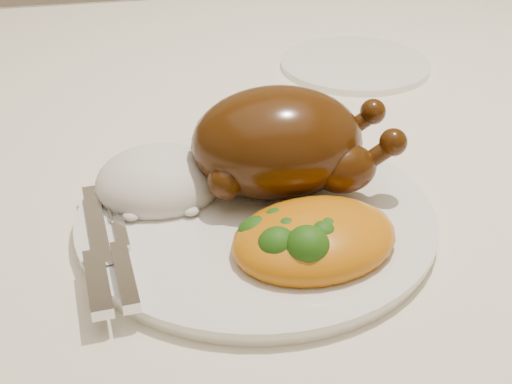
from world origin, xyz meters
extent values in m
cube|color=brown|center=(0.00, 0.00, 0.74)|extent=(1.60, 0.90, 0.04)
cube|color=white|center=(0.00, 0.00, 0.76)|extent=(1.72, 1.02, 0.01)
cube|color=white|center=(0.00, 0.51, 0.68)|extent=(1.72, 0.01, 0.18)
cylinder|color=white|center=(0.02, -0.19, 0.77)|extent=(0.40, 0.40, 0.01)
cylinder|color=white|center=(0.23, 0.14, 0.77)|extent=(0.21, 0.21, 0.01)
ellipsoid|color=#432207|center=(0.05, -0.16, 0.83)|extent=(0.16, 0.13, 0.10)
ellipsoid|color=#432207|center=(0.04, -0.16, 0.85)|extent=(0.08, 0.06, 0.04)
ellipsoid|color=#432207|center=(0.10, -0.19, 0.81)|extent=(0.06, 0.04, 0.04)
sphere|color=#432207|center=(0.14, -0.19, 0.84)|extent=(0.02, 0.02, 0.02)
ellipsoid|color=#432207|center=(0.11, -0.13, 0.81)|extent=(0.06, 0.04, 0.04)
sphere|color=#432207|center=(0.15, -0.13, 0.84)|extent=(0.02, 0.02, 0.02)
sphere|color=#432207|center=(0.00, -0.19, 0.81)|extent=(0.03, 0.03, 0.03)
sphere|color=#432207|center=(0.00, -0.12, 0.81)|extent=(0.03, 0.03, 0.03)
ellipsoid|color=white|center=(-0.05, -0.14, 0.79)|extent=(0.12, 0.11, 0.06)
ellipsoid|color=orange|center=(0.06, -0.26, 0.79)|extent=(0.15, 0.13, 0.05)
ellipsoid|color=orange|center=(0.09, -0.25, 0.79)|extent=(0.06, 0.06, 0.03)
ellipsoid|color=#133B09|center=(0.04, -0.28, 0.81)|extent=(0.03, 0.03, 0.03)
ellipsoid|color=#133B09|center=(0.08, -0.24, 0.80)|extent=(0.03, 0.03, 0.03)
ellipsoid|color=#133B09|center=(0.07, -0.26, 0.80)|extent=(0.03, 0.03, 0.03)
ellipsoid|color=#133B09|center=(0.07, -0.23, 0.80)|extent=(0.03, 0.03, 0.02)
ellipsoid|color=#133B09|center=(0.04, -0.26, 0.80)|extent=(0.02, 0.02, 0.03)
ellipsoid|color=#133B09|center=(0.01, -0.25, 0.79)|extent=(0.03, 0.03, 0.03)
ellipsoid|color=#133B09|center=(0.03, -0.24, 0.80)|extent=(0.03, 0.03, 0.03)
ellipsoid|color=#133B09|center=(0.03, -0.26, 0.79)|extent=(0.03, 0.03, 0.03)
ellipsoid|color=#133B09|center=(0.02, -0.27, 0.80)|extent=(0.03, 0.03, 0.03)
ellipsoid|color=#133B09|center=(0.06, -0.27, 0.80)|extent=(0.03, 0.03, 0.03)
ellipsoid|color=#133B09|center=(0.07, -0.25, 0.80)|extent=(0.03, 0.03, 0.03)
ellipsoid|color=#133B09|center=(0.09, -0.28, 0.80)|extent=(0.02, 0.02, 0.02)
cube|color=silver|center=(-0.11, -0.19, 0.79)|extent=(0.02, 0.12, 0.00)
cube|color=silver|center=(-0.11, -0.27, 0.79)|extent=(0.02, 0.08, 0.01)
cube|color=silver|center=(-0.09, -0.27, 0.79)|extent=(0.02, 0.08, 0.01)
cube|color=silver|center=(-0.09, -0.19, 0.79)|extent=(0.02, 0.09, 0.00)
camera|label=1|loc=(-0.08, -0.70, 1.12)|focal=50.00mm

